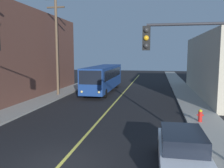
% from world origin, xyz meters
% --- Properties ---
extents(ground_plane, '(120.00, 120.00, 0.00)m').
position_xyz_m(ground_plane, '(0.00, 0.00, 0.00)').
color(ground_plane, black).
extents(sidewalk_left, '(2.50, 90.00, 0.15)m').
position_xyz_m(sidewalk_left, '(-7.25, 10.00, 0.07)').
color(sidewalk_left, gray).
rests_on(sidewalk_left, ground).
extents(sidewalk_right, '(2.50, 90.00, 0.15)m').
position_xyz_m(sidewalk_right, '(7.25, 10.00, 0.07)').
color(sidewalk_right, gray).
rests_on(sidewalk_right, ground).
extents(lane_stripe_center, '(0.16, 60.00, 0.01)m').
position_xyz_m(lane_stripe_center, '(0.00, 15.00, 0.01)').
color(lane_stripe_center, '#D8CC4C').
rests_on(lane_stripe_center, ground).
extents(city_bus, '(2.61, 12.17, 3.20)m').
position_xyz_m(city_bus, '(-2.60, 19.68, 1.82)').
color(city_bus, navy).
rests_on(city_bus, ground).
extents(parked_car_white, '(1.87, 4.42, 1.62)m').
position_xyz_m(parked_car_white, '(4.98, 0.65, 0.84)').
color(parked_car_white, silver).
rests_on(parked_car_white, ground).
extents(utility_pole_mid, '(2.40, 0.28, 11.05)m').
position_xyz_m(utility_pole_mid, '(-6.99, 15.87, 6.20)').
color(utility_pole_mid, brown).
rests_on(utility_pole_mid, sidewalk_left).
extents(traffic_signal_right_corner, '(3.75, 0.48, 6.00)m').
position_xyz_m(traffic_signal_right_corner, '(5.41, 1.54, 4.30)').
color(traffic_signal_right_corner, '#2D2D33').
rests_on(traffic_signal_right_corner, sidewalk_right).
extents(fire_hydrant, '(0.44, 0.26, 0.84)m').
position_xyz_m(fire_hydrant, '(6.85, 7.49, 0.58)').
color(fire_hydrant, red).
rests_on(fire_hydrant, sidewalk_right).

